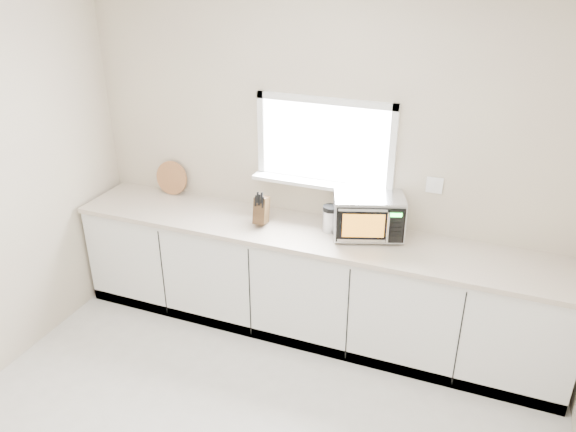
% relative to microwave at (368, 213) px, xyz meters
% --- Properties ---
extents(back_wall, '(4.00, 0.17, 2.70)m').
position_rel_microwave_xyz_m(back_wall, '(-0.41, 0.19, 0.27)').
color(back_wall, '#B5A390').
rests_on(back_wall, ground).
extents(cabinets, '(3.92, 0.60, 0.88)m').
position_rel_microwave_xyz_m(cabinets, '(-0.41, -0.11, -0.65)').
color(cabinets, silver).
rests_on(cabinets, ground).
extents(countertop, '(3.92, 0.64, 0.04)m').
position_rel_microwave_xyz_m(countertop, '(-0.41, -0.12, -0.19)').
color(countertop, beige).
rests_on(countertop, cabinets).
extents(microwave, '(0.61, 0.54, 0.33)m').
position_rel_microwave_xyz_m(microwave, '(0.00, 0.00, 0.00)').
color(microwave, black).
rests_on(microwave, countertop).
extents(knife_block, '(0.12, 0.21, 0.29)m').
position_rel_microwave_xyz_m(knife_block, '(-0.82, -0.13, -0.05)').
color(knife_block, '#473119').
rests_on(knife_block, countertop).
extents(cutting_board, '(0.30, 0.07, 0.30)m').
position_rel_microwave_xyz_m(cutting_board, '(-1.80, 0.13, -0.02)').
color(cutting_board, '#A96641').
rests_on(cutting_board, countertop).
extents(coffee_grinder, '(0.12, 0.12, 0.21)m').
position_rel_microwave_xyz_m(coffee_grinder, '(-0.28, -0.05, -0.07)').
color(coffee_grinder, '#B7BABF').
rests_on(coffee_grinder, countertop).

